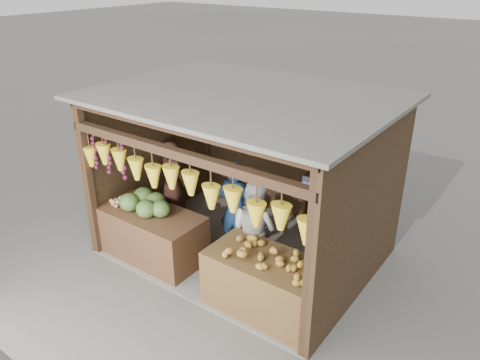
# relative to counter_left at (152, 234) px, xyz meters

# --- Properties ---
(ground) EXTENTS (80.00, 80.00, 0.00)m
(ground) POSITION_rel_counter_left_xyz_m (1.10, 0.99, -0.40)
(ground) COLOR #514F49
(ground) RESTS_ON ground
(stall_structure) EXTENTS (4.30, 3.30, 2.66)m
(stall_structure) POSITION_rel_counter_left_xyz_m (1.07, 0.95, 1.26)
(stall_structure) COLOR slate
(stall_structure) RESTS_ON ground
(back_shelf) EXTENTS (1.25, 0.32, 1.32)m
(back_shelf) POSITION_rel_counter_left_xyz_m (2.15, 2.28, 0.47)
(back_shelf) COLOR #382314
(back_shelf) RESTS_ON ground
(counter_left) EXTENTS (1.74, 0.85, 0.81)m
(counter_left) POSITION_rel_counter_left_xyz_m (0.00, 0.00, 0.00)
(counter_left) COLOR #472B17
(counter_left) RESTS_ON ground
(counter_right) EXTENTS (1.58, 0.85, 0.84)m
(counter_right) POSITION_rel_counter_left_xyz_m (2.18, -0.02, 0.02)
(counter_right) COLOR #53391B
(counter_right) RESTS_ON ground
(stool) EXTENTS (0.32, 0.32, 0.30)m
(stool) POSITION_rel_counter_left_xyz_m (-0.68, 1.21, -0.26)
(stool) COLOR black
(stool) RESTS_ON ground
(man_standing) EXTENTS (0.65, 0.48, 1.62)m
(man_standing) POSITION_rel_counter_left_xyz_m (1.03, 0.89, 0.40)
(man_standing) COLOR #142B4D
(man_standing) RESTS_ON ground
(woman_standing) EXTENTS (0.84, 0.69, 1.59)m
(woman_standing) POSITION_rel_counter_left_xyz_m (1.60, 0.57, 0.39)
(woman_standing) COLOR silver
(woman_standing) RESTS_ON ground
(vendor_seated) EXTENTS (0.63, 0.46, 1.18)m
(vendor_seated) POSITION_rel_counter_left_xyz_m (-0.68, 1.21, 0.49)
(vendor_seated) COLOR #532B21
(vendor_seated) RESTS_ON stool
(melon_pile) EXTENTS (1.00, 0.50, 0.32)m
(melon_pile) POSITION_rel_counter_left_xyz_m (-0.08, 0.00, 0.56)
(melon_pile) COLOR #1F4913
(melon_pile) RESTS_ON counter_left
(tanfruit_pile) EXTENTS (0.34, 0.40, 0.13)m
(tanfruit_pile) POSITION_rel_counter_left_xyz_m (-0.59, -0.06, 0.47)
(tanfruit_pile) COLOR #AB844E
(tanfruit_pile) RESTS_ON counter_left
(mango_pile) EXTENTS (1.40, 0.64, 0.22)m
(mango_pile) POSITION_rel_counter_left_xyz_m (2.27, -0.04, 0.54)
(mango_pile) COLOR #BC5419
(mango_pile) RESTS_ON counter_right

